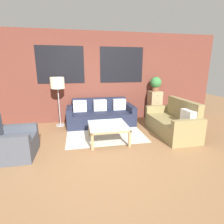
{
  "coord_description": "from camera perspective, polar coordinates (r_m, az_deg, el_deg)",
  "views": [
    {
      "loc": [
        -0.51,
        -3.24,
        1.74
      ],
      "look_at": [
        0.4,
        1.27,
        0.55
      ],
      "focal_mm": 28.0,
      "sensor_mm": 36.0,
      "label": 1
    }
  ],
  "objects": [
    {
      "name": "wall_back_brick",
      "position": [
        5.71,
        -6.43,
        11.08
      ],
      "size": [
        8.4,
        0.09,
        2.8
      ],
      "color": "brown",
      "rests_on": "ground_plane"
    },
    {
      "name": "armchair_corner",
      "position": [
        4.02,
        -30.02,
        -8.94
      ],
      "size": [
        0.8,
        0.8,
        0.84
      ],
      "color": "#474C56",
      "rests_on": "ground_plane"
    },
    {
      "name": "coffee_table",
      "position": [
        4.18,
        -1.33,
        -4.9
      ],
      "size": [
        0.9,
        0.9,
        0.41
      ],
      "color": "silver",
      "rests_on": "ground_plane"
    },
    {
      "name": "settee_vintage",
      "position": [
        4.87,
        19.29,
        -3.42
      ],
      "size": [
        0.8,
        1.62,
        0.92
      ],
      "color": "olive",
      "rests_on": "ground_plane"
    },
    {
      "name": "drawer_cabinet",
      "position": [
        6.11,
        13.66,
        2.17
      ],
      "size": [
        0.38,
        0.42,
        0.96
      ],
      "color": "tan",
      "rests_on": "ground_plane"
    },
    {
      "name": "couch_dark",
      "position": [
        5.44,
        -3.67,
        -1.05
      ],
      "size": [
        2.03,
        0.88,
        0.78
      ],
      "color": "#1E2338",
      "rests_on": "ground_plane"
    },
    {
      "name": "ground_plane",
      "position": [
        3.71,
        -2.3,
        -13.5
      ],
      "size": [
        16.0,
        16.0,
        0.0
      ],
      "primitive_type": "plane",
      "color": "#8E6642"
    },
    {
      "name": "rug",
      "position": [
        4.84,
        -2.52,
        -6.58
      ],
      "size": [
        2.01,
        1.77,
        0.0
      ],
      "color": "silver",
      "rests_on": "ground_plane"
    },
    {
      "name": "potted_plant",
      "position": [
        6.0,
        14.09,
        9.1
      ],
      "size": [
        0.36,
        0.36,
        0.47
      ],
      "color": "brown",
      "rests_on": "drawer_cabinet"
    },
    {
      "name": "floor_lamp",
      "position": [
        5.35,
        -17.38,
        8.57
      ],
      "size": [
        0.4,
        0.4,
        1.46
      ],
      "color": "#B2B2B7",
      "rests_on": "ground_plane"
    }
  ]
}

